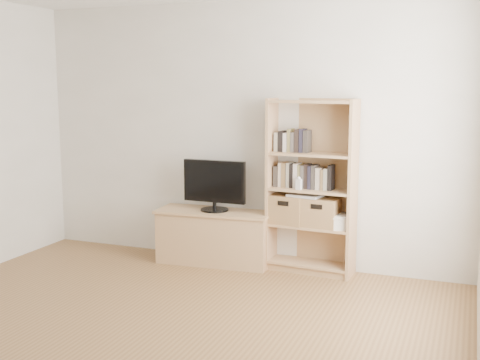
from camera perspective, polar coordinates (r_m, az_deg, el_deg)
The scene contains 11 objects.
back_wall at distance 6.03m, azimuth 0.41°, elevation 4.40°, with size 4.50×0.02×2.60m, color beige.
tv_stand at distance 6.10m, azimuth -2.41°, elevation -5.50°, with size 1.12×0.42×0.51m, color #AB7D58.
bookshelf at distance 5.73m, azimuth 6.77°, elevation -0.66°, with size 0.83×0.30×1.66m, color #AB7D58.
television at distance 5.99m, azimuth -2.44°, elevation -0.53°, with size 0.65×0.05×0.51m, color black.
books_row_mid at distance 5.73m, azimuth 6.84°, elevation 0.25°, with size 0.80×0.16×0.21m, color #37322D.
books_row_upper at distance 5.75m, azimuth 5.16°, elevation 3.67°, with size 0.38×0.14×0.20m, color #37322D.
baby_monitor at distance 5.67m, azimuth 5.59°, elevation -0.41°, with size 0.05×0.03×0.10m, color white.
basket_left at distance 5.84m, azimuth 4.65°, elevation -2.74°, with size 0.34×0.28×0.28m, color olive.
basket_right at distance 5.74m, azimuth 7.67°, elevation -3.02°, with size 0.33×0.27×0.27m, color olive.
laptop at distance 5.74m, azimuth 6.21°, elevation -1.45°, with size 0.31×0.21×0.02m, color silver.
magazine_stack at distance 5.71m, azimuth 9.43°, elevation -3.99°, with size 0.16×0.23×0.11m, color silver.
Camera 1 is at (2.14, -3.12, 1.80)m, focal length 45.00 mm.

